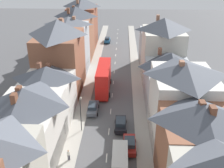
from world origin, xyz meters
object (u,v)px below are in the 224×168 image
(car_parked_left_b, at_px, (93,108))
(pedestrian_near_right, at_px, (69,155))
(car_near_blue, at_px, (121,124))
(delivery_van, at_px, (120,159))
(car_parked_left_a, at_px, (107,40))
(car_mid_black, at_px, (130,144))
(street_lamp, at_px, (81,113))
(double_decker_bus_lead, at_px, (104,78))

(car_parked_left_b, bearing_deg, pedestrian_near_right, -98.43)
(car_near_blue, height_order, delivery_van, delivery_van)
(car_parked_left_a, relative_size, car_mid_black, 1.00)
(car_near_blue, bearing_deg, street_lamp, -171.73)
(car_mid_black, bearing_deg, double_decker_bus_lead, 105.04)
(double_decker_bus_lead, height_order, pedestrian_near_right, double_decker_bus_lead)
(delivery_van, distance_m, pedestrian_near_right, 6.82)
(double_decker_bus_lead, relative_size, car_parked_left_a, 2.49)
(car_parked_left_b, bearing_deg, car_mid_black, -57.48)
(delivery_van, relative_size, pedestrian_near_right, 3.23)
(car_parked_left_b, bearing_deg, car_near_blue, -43.78)
(double_decker_bus_lead, xyz_separation_m, car_parked_left_b, (-1.29, -8.55, -1.98))
(car_mid_black, relative_size, car_parked_left_b, 0.95)
(car_parked_left_a, xyz_separation_m, pedestrian_near_right, (-1.84, -55.43, 0.20))
(double_decker_bus_lead, xyz_separation_m, delivery_van, (3.61, -21.95, -1.48))
(car_parked_left_a, xyz_separation_m, delivery_van, (4.90, -56.40, 0.51))
(car_near_blue, relative_size, car_parked_left_a, 1.03)
(car_near_blue, relative_size, street_lamp, 0.81)
(car_mid_black, bearing_deg, delivery_van, -109.48)
(double_decker_bus_lead, xyz_separation_m, street_lamp, (-2.44, -14.12, 0.43))
(car_near_blue, bearing_deg, double_decker_bus_lead, 105.25)
(car_parked_left_a, distance_m, delivery_van, 56.61)
(car_parked_left_b, bearing_deg, double_decker_bus_lead, 81.41)
(car_parked_left_b, relative_size, pedestrian_near_right, 2.83)
(car_near_blue, xyz_separation_m, car_parked_left_b, (-4.90, 4.70, 0.02))
(car_near_blue, xyz_separation_m, pedestrian_near_right, (-6.74, -7.73, 0.22))
(car_parked_left_a, xyz_separation_m, car_mid_black, (6.20, -52.73, -0.01))
(car_parked_left_b, bearing_deg, street_lamp, -101.65)
(car_mid_black, bearing_deg, car_near_blue, 104.50)
(car_parked_left_b, distance_m, delivery_van, 14.28)
(car_parked_left_a, height_order, car_mid_black, car_parked_left_a)
(car_mid_black, distance_m, delivery_van, 3.93)
(car_near_blue, bearing_deg, car_parked_left_b, 136.22)
(car_parked_left_a, xyz_separation_m, street_lamp, (-1.15, -48.58, 2.41))
(car_near_blue, bearing_deg, car_mid_black, -75.50)
(car_near_blue, relative_size, car_parked_left_b, 0.98)
(pedestrian_near_right, bearing_deg, car_parked_left_a, 88.10)
(car_parked_left_a, distance_m, pedestrian_near_right, 55.46)
(delivery_van, bearing_deg, double_decker_bus_lead, 99.34)
(double_decker_bus_lead, bearing_deg, car_parked_left_a, 92.15)
(delivery_van, xyz_separation_m, pedestrian_near_right, (-6.74, 0.97, -0.30))
(delivery_van, bearing_deg, car_mid_black, 70.52)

